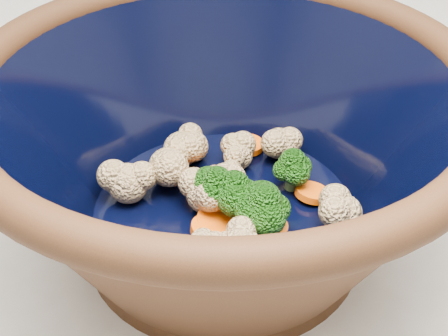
% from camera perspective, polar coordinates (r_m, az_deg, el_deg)
% --- Properties ---
extents(mixing_bowl, '(0.47, 0.47, 0.17)m').
position_cam_1_polar(mixing_bowl, '(0.48, -0.00, 1.56)').
color(mixing_bowl, black).
rests_on(mixing_bowl, counter).
extents(vegetable_pile, '(0.19, 0.19, 0.05)m').
position_cam_1_polar(vegetable_pile, '(0.50, 0.32, -1.86)').
color(vegetable_pile, '#608442').
rests_on(vegetable_pile, mixing_bowl).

